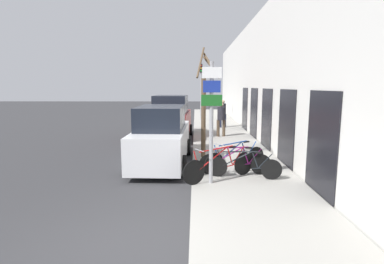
{
  "coord_description": "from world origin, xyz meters",
  "views": [
    {
      "loc": [
        1.1,
        -4.89,
        2.85
      ],
      "look_at": [
        0.98,
        5.7,
        1.22
      ],
      "focal_mm": 28.0,
      "sensor_mm": 36.0,
      "label": 1
    }
  ],
  "objects_px": {
    "pedestrian_far": "(223,112)",
    "bicycle_1": "(244,166)",
    "bicycle_3": "(236,159)",
    "street_tree": "(204,110)",
    "bicycle_0": "(220,166)",
    "signpost": "(211,117)",
    "parked_car_1": "(171,119)",
    "parked_car_0": "(162,138)",
    "bicycle_2": "(235,162)",
    "pedestrian_near": "(221,117)",
    "traffic_light": "(201,84)"
  },
  "relations": [
    {
      "from": "pedestrian_far",
      "to": "bicycle_1",
      "type": "bearing_deg",
      "value": -106.48
    },
    {
      "from": "bicycle_3",
      "to": "street_tree",
      "type": "xyz_separation_m",
      "value": [
        -0.97,
        1.87,
        1.42
      ]
    },
    {
      "from": "bicycle_0",
      "to": "bicycle_1",
      "type": "relative_size",
      "value": 0.99
    },
    {
      "from": "signpost",
      "to": "bicycle_1",
      "type": "relative_size",
      "value": 1.56
    },
    {
      "from": "parked_car_1",
      "to": "street_tree",
      "type": "xyz_separation_m",
      "value": [
        1.63,
        -4.97,
        0.91
      ]
    },
    {
      "from": "parked_car_0",
      "to": "street_tree",
      "type": "bearing_deg",
      "value": 17.77
    },
    {
      "from": "bicycle_2",
      "to": "parked_car_1",
      "type": "xyz_separation_m",
      "value": [
        -2.53,
        7.2,
        0.53
      ]
    },
    {
      "from": "pedestrian_near",
      "to": "pedestrian_far",
      "type": "height_order",
      "value": "pedestrian_near"
    },
    {
      "from": "parked_car_1",
      "to": "traffic_light",
      "type": "bearing_deg",
      "value": 79.39
    },
    {
      "from": "pedestrian_near",
      "to": "parked_car_1",
      "type": "bearing_deg",
      "value": 170.13
    },
    {
      "from": "signpost",
      "to": "bicycle_0",
      "type": "bearing_deg",
      "value": 48.52
    },
    {
      "from": "bicycle_1",
      "to": "bicycle_2",
      "type": "height_order",
      "value": "bicycle_2"
    },
    {
      "from": "bicycle_2",
      "to": "traffic_light",
      "type": "xyz_separation_m",
      "value": [
        -0.78,
        14.68,
        2.51
      ]
    },
    {
      "from": "bicycle_0",
      "to": "pedestrian_far",
      "type": "distance_m",
      "value": 11.24
    },
    {
      "from": "parked_car_0",
      "to": "pedestrian_far",
      "type": "bearing_deg",
      "value": 72.83
    },
    {
      "from": "bicycle_0",
      "to": "pedestrian_far",
      "type": "height_order",
      "value": "pedestrian_far"
    },
    {
      "from": "parked_car_1",
      "to": "pedestrian_far",
      "type": "distance_m",
      "value": 4.66
    },
    {
      "from": "signpost",
      "to": "street_tree",
      "type": "xyz_separation_m",
      "value": [
        -0.11,
        3.06,
        -0.03
      ]
    },
    {
      "from": "bicycle_0",
      "to": "traffic_light",
      "type": "bearing_deg",
      "value": -31.49
    },
    {
      "from": "parked_car_1",
      "to": "pedestrian_near",
      "type": "relative_size",
      "value": 2.31
    },
    {
      "from": "bicycle_0",
      "to": "parked_car_1",
      "type": "relative_size",
      "value": 0.5
    },
    {
      "from": "signpost",
      "to": "bicycle_1",
      "type": "bearing_deg",
      "value": 25.23
    },
    {
      "from": "signpost",
      "to": "pedestrian_near",
      "type": "distance_m",
      "value": 8.01
    },
    {
      "from": "parked_car_1",
      "to": "traffic_light",
      "type": "relative_size",
      "value": 0.94
    },
    {
      "from": "bicycle_0",
      "to": "pedestrian_far",
      "type": "bearing_deg",
      "value": -38.07
    },
    {
      "from": "bicycle_2",
      "to": "parked_car_0",
      "type": "relative_size",
      "value": 0.46
    },
    {
      "from": "signpost",
      "to": "street_tree",
      "type": "bearing_deg",
      "value": 92.07
    },
    {
      "from": "bicycle_2",
      "to": "bicycle_0",
      "type": "bearing_deg",
      "value": 134.86
    },
    {
      "from": "pedestrian_near",
      "to": "signpost",
      "type": "bearing_deg",
      "value": -104.29
    },
    {
      "from": "pedestrian_near",
      "to": "pedestrian_far",
      "type": "relative_size",
      "value": 1.01
    },
    {
      "from": "bicycle_2",
      "to": "pedestrian_far",
      "type": "xyz_separation_m",
      "value": [
        0.58,
        10.67,
        0.66
      ]
    },
    {
      "from": "traffic_light",
      "to": "parked_car_1",
      "type": "bearing_deg",
      "value": -103.15
    },
    {
      "from": "bicycle_2",
      "to": "parked_car_1",
      "type": "distance_m",
      "value": 7.65
    },
    {
      "from": "pedestrian_near",
      "to": "pedestrian_far",
      "type": "xyz_separation_m",
      "value": [
        0.42,
        3.58,
        -0.01
      ]
    },
    {
      "from": "parked_car_1",
      "to": "bicycle_1",
      "type": "bearing_deg",
      "value": -67.51
    },
    {
      "from": "parked_car_0",
      "to": "parked_car_1",
      "type": "xyz_separation_m",
      "value": [
        -0.09,
        5.41,
        0.08
      ]
    },
    {
      "from": "bicycle_3",
      "to": "bicycle_1",
      "type": "bearing_deg",
      "value": 158.71
    },
    {
      "from": "bicycle_1",
      "to": "pedestrian_far",
      "type": "height_order",
      "value": "pedestrian_far"
    },
    {
      "from": "bicycle_2",
      "to": "bicycle_3",
      "type": "relative_size",
      "value": 1.08
    },
    {
      "from": "bicycle_3",
      "to": "traffic_light",
      "type": "bearing_deg",
      "value": -29.33
    },
    {
      "from": "street_tree",
      "to": "traffic_light",
      "type": "height_order",
      "value": "traffic_light"
    },
    {
      "from": "parked_car_1",
      "to": "signpost",
      "type": "bearing_deg",
      "value": -75.23
    },
    {
      "from": "signpost",
      "to": "pedestrian_far",
      "type": "xyz_separation_m",
      "value": [
        1.37,
        11.49,
        -0.81
      ]
    },
    {
      "from": "bicycle_0",
      "to": "bicycle_2",
      "type": "distance_m",
      "value": 0.71
    },
    {
      "from": "bicycle_2",
      "to": "traffic_light",
      "type": "relative_size",
      "value": 0.49
    },
    {
      "from": "bicycle_2",
      "to": "street_tree",
      "type": "height_order",
      "value": "street_tree"
    },
    {
      "from": "signpost",
      "to": "bicycle_0",
      "type": "height_order",
      "value": "signpost"
    },
    {
      "from": "bicycle_1",
      "to": "pedestrian_near",
      "type": "distance_m",
      "value": 7.47
    },
    {
      "from": "bicycle_0",
      "to": "pedestrian_near",
      "type": "relative_size",
      "value": 1.17
    },
    {
      "from": "bicycle_1",
      "to": "bicycle_0",
      "type": "bearing_deg",
      "value": 112.3
    }
  ]
}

